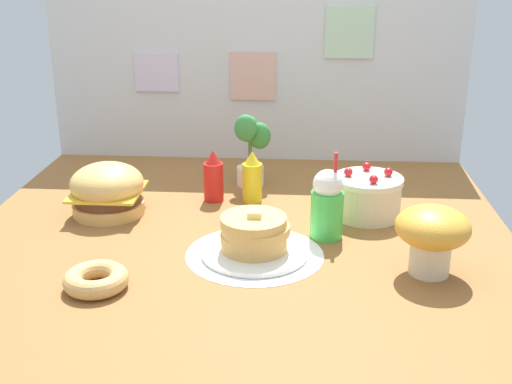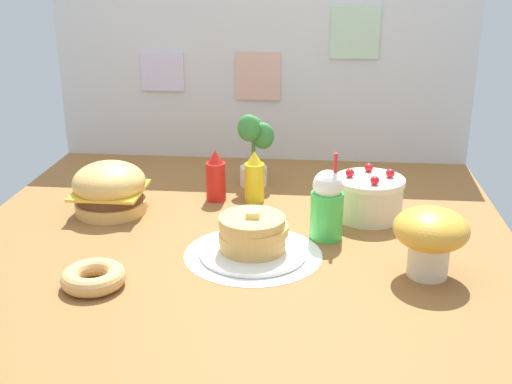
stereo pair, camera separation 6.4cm
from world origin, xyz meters
The scene contains 12 objects.
ground_plane centered at (0.00, 0.00, -0.01)m, with size 2.11×2.11×0.02m, color brown.
back_wall centered at (0.00, 1.05, 0.44)m, with size 2.11×0.04×0.87m.
doily_mat centered at (0.07, -0.12, 0.00)m, with size 0.50×0.50×0.00m, color white.
burger centered at (-0.56, 0.23, 0.10)m, with size 0.30×0.30×0.22m.
pancake_stack centered at (0.07, -0.12, 0.07)m, with size 0.39×0.39×0.17m.
layer_cake centered at (0.51, 0.27, 0.09)m, with size 0.28×0.28×0.21m.
ketchup_bottle centered at (-0.14, 0.41, 0.11)m, with size 0.09×0.09×0.23m.
mustard_bottle centered at (0.02, 0.42, 0.11)m, with size 0.09×0.09×0.23m.
cream_soda_cup centered at (0.33, 0.05, 0.13)m, with size 0.12×0.12×0.34m.
donut_pink_glaze centered at (-0.42, -0.41, 0.03)m, with size 0.21×0.21×0.06m.
potted_plant centered at (0.00, 0.62, 0.18)m, with size 0.16×0.14×0.35m.
mushroom_stool centered at (0.67, -0.22, 0.15)m, with size 0.25×0.25×0.24m.
Camera 2 is at (0.29, -2.22, 1.02)m, focal length 45.39 mm.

